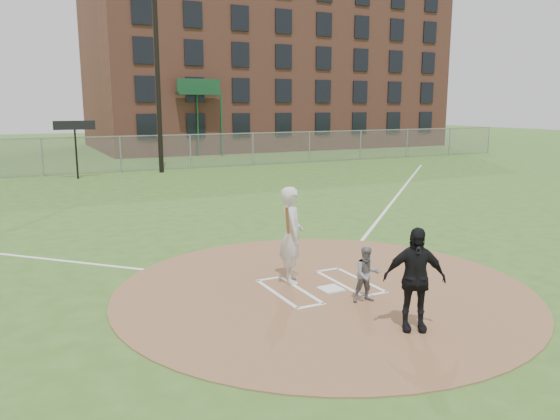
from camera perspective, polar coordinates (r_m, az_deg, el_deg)
name	(u,v)px	position (r m, az deg, el deg)	size (l,w,h in m)	color
ground	(324,289)	(11.21, 4.57, -8.28)	(140.00, 140.00, 0.00)	#375E20
dirt_circle	(324,289)	(11.21, 4.58, -8.23)	(8.40, 8.40, 0.02)	#8A6141
home_plate	(331,289)	(11.15, 5.35, -8.21)	(0.43, 0.43, 0.03)	silver
foul_line_first	(398,194)	(23.44, 12.25, 1.62)	(0.10, 24.00, 0.01)	white
catcher	(367,274)	(10.44, 9.09, -6.66)	(0.52, 0.40, 1.07)	slate
umpire	(414,279)	(9.23, 13.87, -7.01)	(1.02, 0.42, 1.73)	black
batters_boxes	(320,286)	(11.33, 4.19, -7.94)	(2.08, 1.88, 0.01)	white
batter_at_plate	(292,235)	(11.33, 1.22, -2.61)	(0.84, 1.10, 2.02)	silver
outfield_fence	(121,154)	(31.67, -16.31, 5.62)	(56.08, 0.08, 2.03)	slate
brick_warehouse	(263,63)	(51.85, -1.80, 15.10)	(30.00, 17.17, 15.00)	brown
light_pole	(157,50)	(31.13, -12.77, 16.03)	(1.20, 0.30, 12.22)	black
scoreboard_sign	(75,132)	(29.45, -20.65, 7.68)	(2.00, 0.10, 2.93)	black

